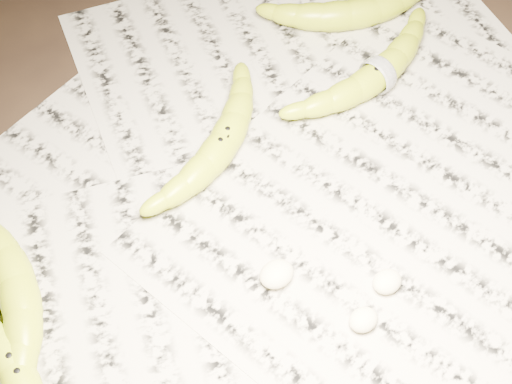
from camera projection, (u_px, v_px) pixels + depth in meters
ground at (267, 211)px, 0.78m from camera, size 3.00×3.00×0.00m
newspaper_patch at (268, 194)px, 0.79m from camera, size 0.90×0.70×0.01m
banana_left_a at (14, 370)px, 0.65m from camera, size 0.06×0.20×0.04m
banana_left_b at (16, 284)px, 0.70m from camera, size 0.11×0.21×0.04m
banana_center at (223, 142)px, 0.80m from camera, size 0.21×0.15×0.04m
banana_taped at (378, 73)px, 0.87m from camera, size 0.23×0.09×0.04m
banana_upper_b at (349, 13)px, 0.93m from camera, size 0.20×0.14×0.04m
measuring_tape at (378, 73)px, 0.87m from camera, size 0.01×0.05×0.05m
flesh_chunk_a at (277, 272)px, 0.72m from camera, size 0.04×0.03×0.02m
flesh_chunk_b at (364, 318)px, 0.69m from camera, size 0.03×0.03×0.02m
flesh_chunk_c at (388, 280)px, 0.71m from camera, size 0.03×0.03×0.02m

